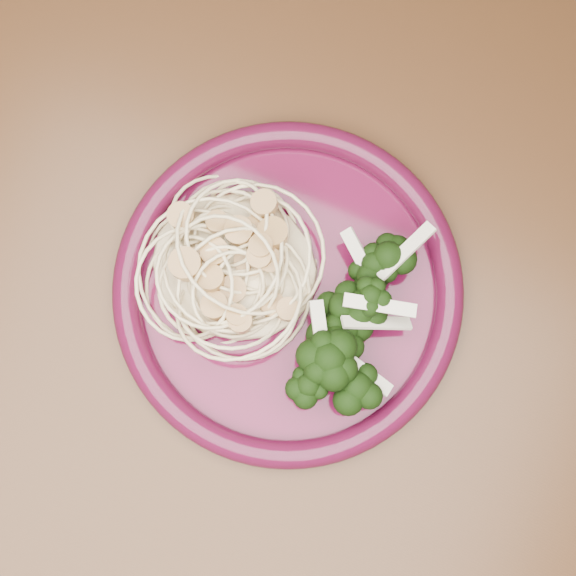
# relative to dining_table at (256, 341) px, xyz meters

# --- Properties ---
(dining_table) EXTENTS (1.20, 0.80, 0.75)m
(dining_table) POSITION_rel_dining_table_xyz_m (0.00, 0.00, 0.00)
(dining_table) COLOR #472814
(dining_table) RESTS_ON ground
(dinner_plate) EXTENTS (0.26, 0.26, 0.02)m
(dinner_plate) POSITION_rel_dining_table_xyz_m (0.01, 0.04, 0.11)
(dinner_plate) COLOR #490A25
(dinner_plate) RESTS_ON dining_table
(spaghetti_pile) EXTENTS (0.13, 0.11, 0.03)m
(spaghetti_pile) POSITION_rel_dining_table_xyz_m (-0.03, 0.04, 0.12)
(spaghetti_pile) COLOR beige
(spaghetti_pile) RESTS_ON dinner_plate
(scallop_cluster) EXTENTS (0.11, 0.11, 0.04)m
(scallop_cluster) POSITION_rel_dining_table_xyz_m (-0.03, 0.04, 0.15)
(scallop_cluster) COLOR tan
(scallop_cluster) RESTS_ON spaghetti_pile
(broccoli_pile) EXTENTS (0.08, 0.13, 0.05)m
(broccoli_pile) POSITION_rel_dining_table_xyz_m (0.07, 0.03, 0.13)
(broccoli_pile) COLOR black
(broccoli_pile) RESTS_ON dinner_plate
(onion_garnish) EXTENTS (0.06, 0.09, 0.05)m
(onion_garnish) POSITION_rel_dining_table_xyz_m (0.07, 0.03, 0.16)
(onion_garnish) COLOR beige
(onion_garnish) RESTS_ON broccoli_pile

